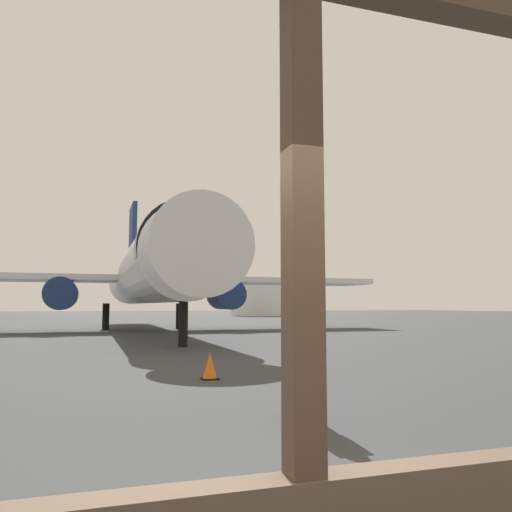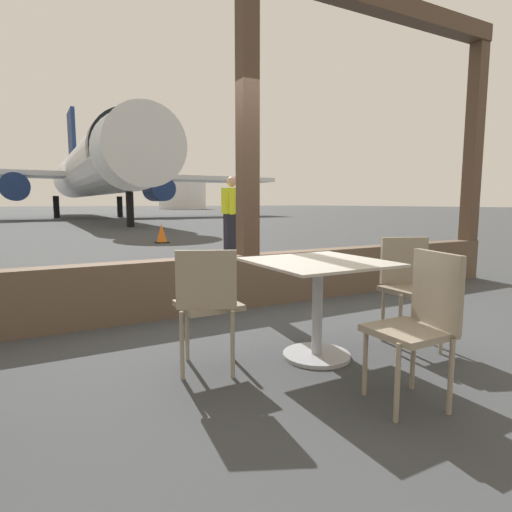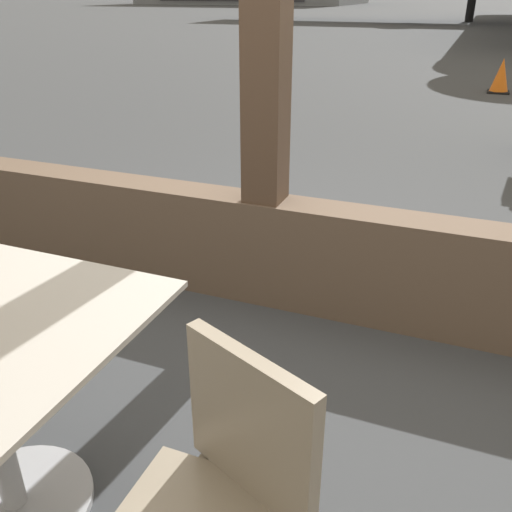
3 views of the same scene
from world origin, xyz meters
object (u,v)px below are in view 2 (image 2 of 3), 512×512
at_px(fuel_storage_tank, 182,195).
at_px(cafe_chair_aisle_left, 207,298).
at_px(ground_crew_worker, 232,216).
at_px(traffic_cone, 162,234).
at_px(cafe_chair_window_right, 409,280).
at_px(airplane, 93,171).
at_px(dining_table, 318,295).
at_px(cafe_chair_window_left, 421,316).

bearing_deg(fuel_storage_tank, cafe_chair_aisle_left, -108.50).
bearing_deg(ground_crew_worker, traffic_cone, 95.56).
relative_size(traffic_cone, fuel_storage_tank, 0.06).
height_order(cafe_chair_window_right, airplane, airplane).
height_order(dining_table, cafe_chair_window_right, cafe_chair_window_right).
height_order(cafe_chair_window_left, airplane, airplane).
xyz_separation_m(cafe_chair_window_right, airplane, (1.63, 30.98, 3.00)).
xyz_separation_m(cafe_chair_aisle_left, ground_crew_worker, (2.81, 5.56, 0.37)).
bearing_deg(cafe_chair_window_left, ground_crew_worker, 74.03).
height_order(cafe_chair_window_left, ground_crew_worker, ground_crew_worker).
relative_size(cafe_chair_aisle_left, airplane, 0.03).
bearing_deg(traffic_cone, airplane, 87.51).
distance_m(airplane, ground_crew_worker, 25.33).
bearing_deg(cafe_chair_window_right, ground_crew_worker, 79.13).
distance_m(dining_table, airplane, 31.11).
relative_size(cafe_chair_window_left, ground_crew_worker, 0.52).
distance_m(cafe_chair_aisle_left, fuel_storage_tank, 78.46).
height_order(cafe_chair_window_right, cafe_chair_aisle_left, cafe_chair_window_right).
relative_size(cafe_chair_aisle_left, traffic_cone, 1.54).
height_order(dining_table, cafe_chair_window_left, cafe_chair_window_left).
xyz_separation_m(cafe_chair_window_right, fuel_storage_tank, (23.19, 74.60, 2.08)).
distance_m(airplane, traffic_cone, 21.39).
bearing_deg(cafe_chair_aisle_left, ground_crew_worker, 63.20).
bearing_deg(cafe_chair_window_left, airplane, 85.68).
relative_size(dining_table, fuel_storage_tank, 0.11).
relative_size(cafe_chair_window_right, fuel_storage_tank, 0.10).
xyz_separation_m(cafe_chair_window_left, airplane, (2.40, 31.75, 3.01)).
height_order(cafe_chair_window_left, cafe_chair_aisle_left, cafe_chair_window_left).
relative_size(ground_crew_worker, traffic_cone, 3.05).
distance_m(cafe_chair_window_right, ground_crew_worker, 5.91).
bearing_deg(cafe_chair_window_right, airplane, 86.98).
height_order(cafe_chair_window_right, fuel_storage_tank, fuel_storage_tank).
height_order(cafe_chair_aisle_left, traffic_cone, cafe_chair_aisle_left).
bearing_deg(fuel_storage_tank, cafe_chair_window_left, -107.63).
height_order(airplane, traffic_cone, airplane).
distance_m(cafe_chair_window_left, cafe_chair_window_right, 1.09).
xyz_separation_m(cafe_chair_aisle_left, fuel_storage_tank, (24.89, 74.37, 2.09)).
height_order(cafe_chair_aisle_left, ground_crew_worker, ground_crew_worker).
xyz_separation_m(airplane, ground_crew_worker, (-0.52, -25.19, -2.64)).
bearing_deg(ground_crew_worker, dining_table, -109.05).
relative_size(ground_crew_worker, fuel_storage_tank, 0.20).
bearing_deg(traffic_cone, fuel_storage_tank, 70.86).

